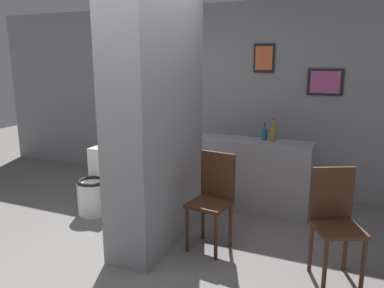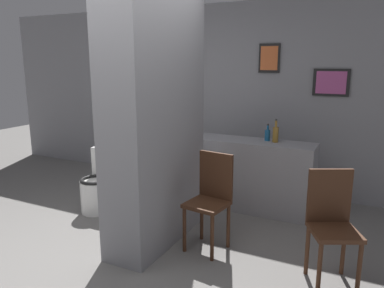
{
  "view_description": "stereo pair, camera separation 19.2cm",
  "coord_description": "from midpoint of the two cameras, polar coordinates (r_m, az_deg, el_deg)",
  "views": [
    {
      "loc": [
        1.86,
        -2.52,
        1.82
      ],
      "look_at": [
        0.31,
        1.04,
        0.95
      ],
      "focal_mm": 35.0,
      "sensor_mm": 36.0,
      "label": 1
    },
    {
      "loc": [
        2.04,
        -2.44,
        1.82
      ],
      "look_at": [
        0.31,
        1.04,
        0.95
      ],
      "focal_mm": 35.0,
      "sensor_mm": 36.0,
      "label": 2
    }
  ],
  "objects": [
    {
      "name": "counter_shelf",
      "position": [
        4.7,
        7.52,
        -4.61
      ],
      "size": [
        1.5,
        0.44,
        0.87
      ],
      "color": "gray",
      "rests_on": "ground_plane"
    },
    {
      "name": "pillar_center",
      "position": [
        3.66,
        -6.92,
        4.38
      ],
      "size": [
        0.48,
        1.29,
        2.6
      ],
      "color": "gray",
      "rests_on": "ground_plane"
    },
    {
      "name": "wall_back",
      "position": [
        5.49,
        2.62,
        7.2
      ],
      "size": [
        8.0,
        0.09,
        2.6
      ],
      "color": "gray",
      "rests_on": "ground_plane"
    },
    {
      "name": "chair_near_pillar",
      "position": [
        3.68,
        1.69,
        -7.98
      ],
      "size": [
        0.41,
        0.41,
        0.95
      ],
      "rotation": [
        0.0,
        0.0,
        -0.13
      ],
      "color": "#422616",
      "rests_on": "ground_plane"
    },
    {
      "name": "bicycle",
      "position": [
        5.01,
        -4.26,
        -4.16
      ],
      "size": [
        1.69,
        0.42,
        0.78
      ],
      "color": "black",
      "rests_on": "ground_plane"
    },
    {
      "name": "bottle_short",
      "position": [
        4.62,
        9.82,
        1.54
      ],
      "size": [
        0.07,
        0.07,
        0.21
      ],
      "color": "#19598C",
      "rests_on": "counter_shelf"
    },
    {
      "name": "ground_plane",
      "position": [
        3.64,
        -13.34,
        -17.72
      ],
      "size": [
        14.0,
        14.0,
        0.0
      ],
      "primitive_type": "plane",
      "color": "slate"
    },
    {
      "name": "bottle_tall",
      "position": [
        4.55,
        11.02,
        1.67
      ],
      "size": [
        0.07,
        0.07,
        0.28
      ],
      "color": "olive",
      "rests_on": "counter_shelf"
    },
    {
      "name": "toilet",
      "position": [
        4.74,
        -15.55,
        -6.24
      ],
      "size": [
        0.36,
        0.52,
        0.77
      ],
      "color": "white",
      "rests_on": "ground_plane"
    },
    {
      "name": "chair_by_doorway",
      "position": [
        3.37,
        19.44,
        -10.73
      ],
      "size": [
        0.49,
        0.49,
        0.95
      ],
      "rotation": [
        0.0,
        0.0,
        0.46
      ],
      "color": "#422616",
      "rests_on": "ground_plane"
    }
  ]
}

